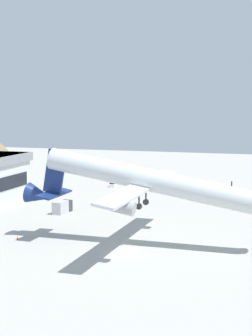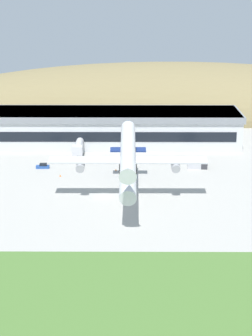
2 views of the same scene
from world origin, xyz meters
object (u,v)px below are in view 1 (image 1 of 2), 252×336
object	(u,v)px
service_car_1	(113,184)
fuel_truck	(62,207)
cargo_airplane	(148,182)
traffic_cone_0	(17,238)

from	to	relation	value
service_car_1	fuel_truck	xyz separation A→B (m)	(-40.66, -1.81, 0.72)
cargo_airplane	traffic_cone_0	xyz separation A→B (m)	(-3.80, 24.28, -11.22)
cargo_airplane	service_car_1	world-z (taller)	cargo_airplane
fuel_truck	traffic_cone_0	world-z (taller)	fuel_truck
cargo_airplane	fuel_truck	size ratio (longest dim) A/B	7.92
fuel_truck	traffic_cone_0	distance (m)	25.44
service_car_1	fuel_truck	distance (m)	40.70
traffic_cone_0	service_car_1	bearing A→B (deg)	3.55
service_car_1	cargo_airplane	bearing A→B (deg)	-155.47
fuel_truck	traffic_cone_0	bearing A→B (deg)	-174.84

